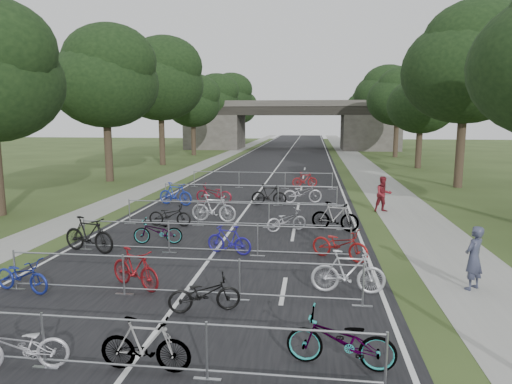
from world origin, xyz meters
TOP-DOWN VIEW (x-y plane):
  - road at (0.00, 50.00)m, footprint 11.00×140.00m
  - sidewalk_right at (8.00, 50.00)m, footprint 3.00×140.00m
  - sidewalk_left at (-7.50, 50.00)m, footprint 2.00×140.00m
  - lane_markings at (0.00, 50.00)m, footprint 0.12×140.00m
  - overpass_bridge at (0.00, 65.00)m, footprint 31.00×8.00m
  - tree_left_1 at (-11.39, 27.93)m, footprint 7.56×7.56m
  - tree_right_1 at (13.11, 27.93)m, footprint 8.18×8.18m
  - tree_left_2 at (-11.39, 39.93)m, footprint 8.40×8.40m
  - tree_right_2 at (13.11, 39.93)m, footprint 6.16×6.16m
  - tree_left_3 at (-11.39, 51.93)m, footprint 6.72×6.72m
  - tree_right_3 at (13.11, 51.93)m, footprint 7.17×7.17m
  - tree_left_4 at (-11.39, 63.93)m, footprint 7.56×7.56m
  - tree_right_4 at (13.11, 63.93)m, footprint 8.18×8.18m
  - tree_left_5 at (-11.39, 75.93)m, footprint 8.40×8.40m
  - tree_right_5 at (13.11, 75.93)m, footprint 6.16×6.16m
  - tree_left_6 at (-11.39, 87.93)m, footprint 6.72×6.72m
  - tree_right_6 at (13.11, 87.93)m, footprint 7.17×7.17m
  - barrier_row_1 at (0.00, 3.60)m, footprint 9.70×0.08m
  - barrier_row_2 at (0.00, 7.20)m, footprint 9.70×0.08m
  - barrier_row_3 at (0.00, 11.00)m, footprint 9.70×0.08m
  - barrier_row_4 at (0.00, 15.00)m, footprint 9.70×0.08m
  - barrier_row_5 at (0.00, 20.00)m, footprint 9.70×0.08m
  - barrier_row_6 at (0.00, 26.00)m, footprint 9.70×0.08m
  - bike_5 at (-1.94, 3.48)m, footprint 1.85×1.02m
  - bike_6 at (0.36, 3.74)m, footprint 1.72×0.50m
  - bike_7 at (3.90, 4.31)m, footprint 2.11×0.98m
  - bike_8 at (-4.30, 7.04)m, footprint 1.84×0.98m
  - bike_9 at (-1.41, 7.68)m, footprint 1.87×1.34m
  - bike_10 at (0.81, 6.43)m, footprint 1.82×1.10m
  - bike_11 at (4.30, 8.02)m, footprint 1.96×0.56m
  - bike_12 at (-4.30, 10.74)m, footprint 2.14×1.09m
  - bike_13 at (-2.29, 12.03)m, footprint 1.86×0.85m
  - bike_14 at (0.54, 11.13)m, footprint 1.71×0.90m
  - bike_15 at (4.25, 10.97)m, footprint 2.06×1.53m
  - bike_16 at (-2.71, 14.81)m, footprint 1.85×0.67m
  - bike_17 at (-1.02, 15.83)m, footprint 2.09×0.75m
  - bike_18 at (2.30, 14.55)m, footprint 1.83×1.35m
  - bike_19 at (4.27, 14.88)m, footprint 2.05×1.11m
  - bike_20 at (-3.90, 19.49)m, footprint 2.08×1.11m
  - bike_21 at (-2.00, 20.30)m, footprint 2.10×0.94m
  - bike_22 at (1.04, 20.06)m, footprint 1.87×0.54m
  - bike_23 at (2.79, 20.98)m, footprint 2.24×1.17m
  - bike_27 at (2.81, 26.71)m, footprint 1.75×0.82m
  - pedestrian_a at (7.66, 8.74)m, footprint 0.76×0.74m
  - pedestrian_b at (6.80, 19.07)m, footprint 1.00×0.88m

SIDE VIEW (x-z plane):
  - lane_markings at x=0.00m, z-range 0.00..0.00m
  - road at x=0.00m, z-range 0.00..0.01m
  - sidewalk_right at x=8.00m, z-range 0.00..0.01m
  - sidewalk_left at x=-7.50m, z-range 0.00..0.01m
  - bike_10 at x=0.81m, z-range 0.00..0.90m
  - bike_18 at x=2.30m, z-range 0.00..0.92m
  - bike_8 at x=-4.30m, z-range 0.00..0.92m
  - bike_5 at x=-1.94m, z-range 0.00..0.92m
  - bike_13 at x=-2.29m, z-range 0.00..0.94m
  - bike_16 at x=-2.71m, z-range 0.00..0.97m
  - bike_14 at x=0.54m, z-range 0.00..0.99m
  - bike_27 at x=2.81m, z-range 0.00..1.02m
  - bike_6 at x=0.36m, z-range 0.00..1.03m
  - bike_15 at x=4.25m, z-range 0.00..1.03m
  - bike_21 at x=-2.00m, z-range 0.00..1.06m
  - bike_7 at x=3.90m, z-range 0.00..1.07m
  - barrier_row_1 at x=0.00m, z-range 0.00..1.10m
  - barrier_row_2 at x=0.00m, z-range 0.00..1.10m
  - barrier_row_3 at x=0.00m, z-range 0.00..1.10m
  - barrier_row_4 at x=0.00m, z-range 0.00..1.10m
  - barrier_row_5 at x=0.00m, z-range 0.00..1.10m
  - barrier_row_6 at x=0.00m, z-range 0.00..1.10m
  - bike_9 at x=-1.41m, z-range 0.00..1.11m
  - bike_23 at x=2.79m, z-range 0.00..1.12m
  - bike_22 at x=1.04m, z-range 0.00..1.12m
  - bike_11 at x=4.30m, z-range 0.00..1.17m
  - bike_19 at x=4.27m, z-range 0.00..1.19m
  - bike_20 at x=-3.90m, z-range 0.00..1.21m
  - bike_17 at x=-1.02m, z-range 0.00..1.23m
  - bike_12 at x=-4.30m, z-range 0.00..1.24m
  - pedestrian_a at x=7.66m, z-range 0.00..1.75m
  - pedestrian_b at x=6.80m, z-range 0.00..1.75m
  - overpass_bridge at x=0.00m, z-range 0.01..7.06m
  - tree_right_2 at x=13.11m, z-range 1.25..10.64m
  - tree_right_5 at x=13.11m, z-range 1.25..10.64m
  - tree_left_3 at x=-11.39m, z-range 1.36..11.61m
  - tree_left_6 at x=-11.39m, z-range 1.36..11.61m
  - tree_right_3 at x=13.11m, z-range 1.46..12.39m
  - tree_right_6 at x=13.11m, z-range 1.46..12.39m
  - tree_left_1 at x=-11.39m, z-range 1.54..13.07m
  - tree_left_4 at x=-11.39m, z-range 1.54..13.07m
  - tree_right_1 at x=13.11m, z-range 1.67..14.13m
  - tree_right_4 at x=13.11m, z-range 1.67..14.13m
  - tree_left_2 at x=-11.39m, z-range 1.71..14.52m
  - tree_left_5 at x=-11.39m, z-range 1.71..14.52m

